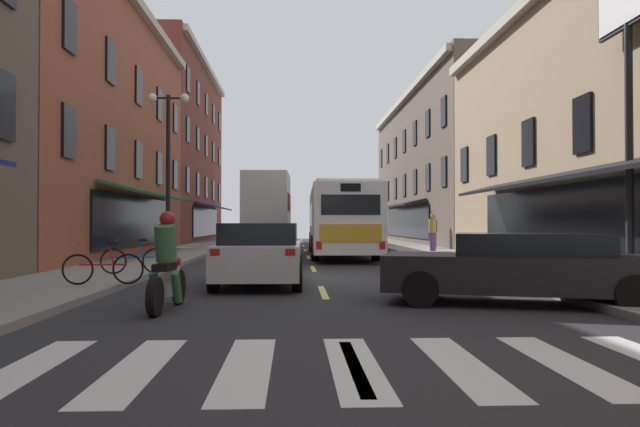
{
  "coord_description": "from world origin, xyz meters",
  "views": [
    {
      "loc": [
        -0.62,
        -16.12,
        1.46
      ],
      "look_at": [
        0.48,
        9.09,
        1.87
      ],
      "focal_mm": 33.53,
      "sensor_mm": 36.0,
      "label": 1
    }
  ],
  "objects_px": {
    "pedestrian_rear": "(433,231)",
    "motorcycle_rider": "(167,268)",
    "box_truck": "(268,211)",
    "street_lamp_twin": "(168,169)",
    "sedan_far": "(522,267)",
    "bicycle_mid": "(103,268)",
    "pedestrian_far": "(434,231)",
    "billboard_sign": "(628,37)",
    "transit_bus": "(340,220)",
    "bicycle_near": "(135,260)",
    "sedan_near": "(260,253)",
    "sedan_mid": "(273,234)"
  },
  "relations": [
    {
      "from": "sedan_near",
      "to": "street_lamp_twin",
      "type": "relative_size",
      "value": 0.76
    },
    {
      "from": "sedan_near",
      "to": "sedan_mid",
      "type": "height_order",
      "value": "sedan_near"
    },
    {
      "from": "pedestrian_far",
      "to": "pedestrian_rear",
      "type": "bearing_deg",
      "value": 39.03
    },
    {
      "from": "box_truck",
      "to": "pedestrian_rear",
      "type": "bearing_deg",
      "value": -34.96
    },
    {
      "from": "box_truck",
      "to": "transit_bus",
      "type": "bearing_deg",
      "value": -64.53
    },
    {
      "from": "sedan_mid",
      "to": "pedestrian_rear",
      "type": "relative_size",
      "value": 2.55
    },
    {
      "from": "pedestrian_rear",
      "to": "pedestrian_far",
      "type": "bearing_deg",
      "value": 142.49
    },
    {
      "from": "billboard_sign",
      "to": "transit_bus",
      "type": "relative_size",
      "value": 0.63
    },
    {
      "from": "box_truck",
      "to": "sedan_near",
      "type": "xyz_separation_m",
      "value": [
        0.66,
        -19.61,
        -1.39
      ]
    },
    {
      "from": "bicycle_mid",
      "to": "box_truck",
      "type": "bearing_deg",
      "value": 82.74
    },
    {
      "from": "bicycle_mid",
      "to": "pedestrian_far",
      "type": "xyz_separation_m",
      "value": [
        11.44,
        17.96,
        0.54
      ]
    },
    {
      "from": "sedan_near",
      "to": "pedestrian_rear",
      "type": "xyz_separation_m",
      "value": [
        7.4,
        13.98,
        0.32
      ]
    },
    {
      "from": "box_truck",
      "to": "street_lamp_twin",
      "type": "xyz_separation_m",
      "value": [
        -2.9,
        -12.98,
        1.22
      ]
    },
    {
      "from": "pedestrian_rear",
      "to": "box_truck",
      "type": "bearing_deg",
      "value": -148.13
    },
    {
      "from": "bicycle_mid",
      "to": "sedan_near",
      "type": "bearing_deg",
      "value": 19.08
    },
    {
      "from": "street_lamp_twin",
      "to": "billboard_sign",
      "type": "bearing_deg",
      "value": -32.03
    },
    {
      "from": "pedestrian_rear",
      "to": "bicycle_mid",
      "type": "bearing_deg",
      "value": -58.48
    },
    {
      "from": "bicycle_mid",
      "to": "billboard_sign",
      "type": "bearing_deg",
      "value": 1.22
    },
    {
      "from": "pedestrian_rear",
      "to": "street_lamp_twin",
      "type": "xyz_separation_m",
      "value": [
        -10.96,
        -7.35,
        2.29
      ]
    },
    {
      "from": "pedestrian_rear",
      "to": "motorcycle_rider",
      "type": "bearing_deg",
      "value": -48.94
    },
    {
      "from": "transit_bus",
      "to": "box_truck",
      "type": "xyz_separation_m",
      "value": [
        -3.5,
        7.36,
        0.52
      ]
    },
    {
      "from": "sedan_far",
      "to": "motorcycle_rider",
      "type": "bearing_deg",
      "value": -175.57
    },
    {
      "from": "motorcycle_rider",
      "to": "pedestrian_rear",
      "type": "distance_m",
      "value": 20.07
    },
    {
      "from": "bicycle_near",
      "to": "pedestrian_far",
      "type": "distance_m",
      "value": 19.04
    },
    {
      "from": "billboard_sign",
      "to": "motorcycle_rider",
      "type": "bearing_deg",
      "value": -161.89
    },
    {
      "from": "transit_bus",
      "to": "box_truck",
      "type": "bearing_deg",
      "value": 115.47
    },
    {
      "from": "billboard_sign",
      "to": "sedan_far",
      "type": "height_order",
      "value": "billboard_sign"
    },
    {
      "from": "sedan_mid",
      "to": "motorcycle_rider",
      "type": "height_order",
      "value": "motorcycle_rider"
    },
    {
      "from": "sedan_far",
      "to": "street_lamp_twin",
      "type": "xyz_separation_m",
      "value": [
        -8.46,
        10.24,
        2.68
      ]
    },
    {
      "from": "billboard_sign",
      "to": "street_lamp_twin",
      "type": "relative_size",
      "value": 1.28
    },
    {
      "from": "sedan_mid",
      "to": "street_lamp_twin",
      "type": "bearing_deg",
      "value": -97.3
    },
    {
      "from": "sedan_near",
      "to": "motorcycle_rider",
      "type": "height_order",
      "value": "motorcycle_rider"
    },
    {
      "from": "pedestrian_far",
      "to": "sedan_mid",
      "type": "bearing_deg",
      "value": -90.5
    },
    {
      "from": "sedan_mid",
      "to": "street_lamp_twin",
      "type": "height_order",
      "value": "street_lamp_twin"
    },
    {
      "from": "sedan_far",
      "to": "motorcycle_rider",
      "type": "distance_m",
      "value": 6.25
    },
    {
      "from": "motorcycle_rider",
      "to": "bicycle_near",
      "type": "relative_size",
      "value": 1.23
    },
    {
      "from": "billboard_sign",
      "to": "sedan_near",
      "type": "bearing_deg",
      "value": 173.97
    },
    {
      "from": "sedan_near",
      "to": "pedestrian_far",
      "type": "bearing_deg",
      "value": 64.21
    },
    {
      "from": "sedan_mid",
      "to": "bicycle_near",
      "type": "xyz_separation_m",
      "value": [
        -2.67,
        -27.26,
        -0.2
      ]
    },
    {
      "from": "billboard_sign",
      "to": "bicycle_near",
      "type": "height_order",
      "value": "billboard_sign"
    },
    {
      "from": "motorcycle_rider",
      "to": "bicycle_near",
      "type": "distance_m",
      "value": 6.11
    },
    {
      "from": "street_lamp_twin",
      "to": "pedestrian_far",
      "type": "bearing_deg",
      "value": 41.08
    },
    {
      "from": "box_truck",
      "to": "bicycle_near",
      "type": "bearing_deg",
      "value": -98.6
    },
    {
      "from": "bicycle_near",
      "to": "pedestrian_rear",
      "type": "distance_m",
      "value": 16.38
    },
    {
      "from": "billboard_sign",
      "to": "pedestrian_far",
      "type": "bearing_deg",
      "value": 91.09
    },
    {
      "from": "sedan_near",
      "to": "bicycle_mid",
      "type": "bearing_deg",
      "value": -160.92
    },
    {
      "from": "transit_bus",
      "to": "motorcycle_rider",
      "type": "xyz_separation_m",
      "value": [
        -4.17,
        -16.35,
        -0.9
      ]
    },
    {
      "from": "billboard_sign",
      "to": "bicycle_mid",
      "type": "height_order",
      "value": "billboard_sign"
    },
    {
      "from": "pedestrian_far",
      "to": "street_lamp_twin",
      "type": "xyz_separation_m",
      "value": [
        -11.69,
        -10.19,
        2.31
      ]
    },
    {
      "from": "sedan_far",
      "to": "box_truck",
      "type": "bearing_deg",
      "value": 103.47
    }
  ]
}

